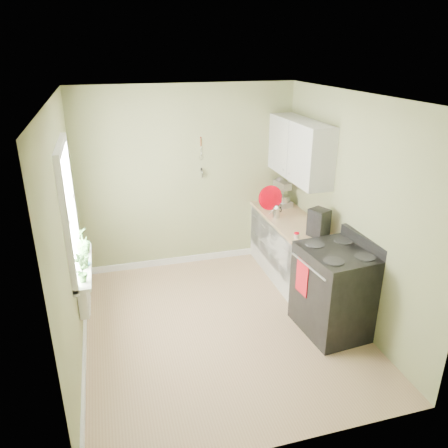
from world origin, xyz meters
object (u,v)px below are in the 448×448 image
object	(u,v)px
kettle	(276,211)
coffee_maker	(318,223)
stand_mixer	(282,194)
stove	(335,290)

from	to	relation	value
kettle	coffee_maker	size ratio (longest dim) A/B	0.51
kettle	coffee_maker	bearing A→B (deg)	-70.31
stand_mixer	coffee_maker	size ratio (longest dim) A/B	1.16
stove	coffee_maker	xyz separation A→B (m)	(0.09, 0.70, 0.56)
kettle	coffee_maker	xyz separation A→B (m)	(0.27, -0.74, 0.08)
stove	kettle	world-z (taller)	stove
coffee_maker	stand_mixer	bearing A→B (deg)	89.63
stand_mixer	coffee_maker	bearing A→B (deg)	-90.37
stand_mixer	kettle	xyz separation A→B (m)	(-0.27, -0.46, -0.09)
stand_mixer	kettle	world-z (taller)	stand_mixer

